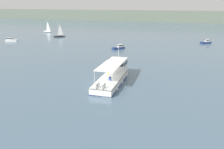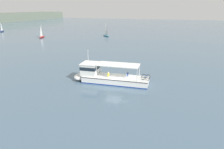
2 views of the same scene
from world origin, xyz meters
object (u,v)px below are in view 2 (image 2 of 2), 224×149
(ferry_main, at_px, (106,76))
(sailboat_near_starboard, at_px, (42,36))
(sailboat_far_left, at_px, (2,31))
(sailboat_off_bow, at_px, (106,35))

(ferry_main, xyz_separation_m, sailboat_near_starboard, (41.41, 43.18, -0.47))
(sailboat_far_left, bearing_deg, sailboat_near_starboard, -109.32)
(ferry_main, distance_m, sailboat_far_left, 92.77)
(sailboat_off_bow, bearing_deg, sailboat_near_starboard, 117.00)
(sailboat_far_left, bearing_deg, sailboat_off_bow, -89.30)
(sailboat_far_left, height_order, sailboat_near_starboard, same)
(ferry_main, xyz_separation_m, sailboat_far_left, (52.97, 76.16, -0.47))
(sailboat_off_bow, xyz_separation_m, sailboat_near_starboard, (-12.25, 24.05, 0.00))
(sailboat_off_bow, bearing_deg, ferry_main, -160.38)
(ferry_main, xyz_separation_m, sailboat_off_bow, (53.67, 19.13, -0.47))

